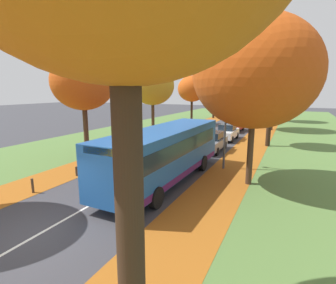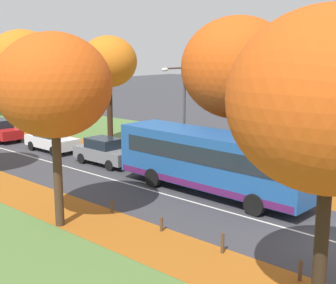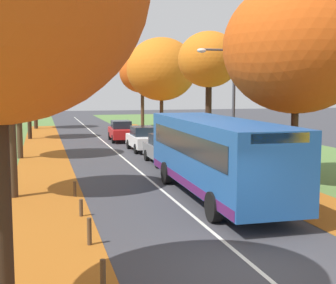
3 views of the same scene
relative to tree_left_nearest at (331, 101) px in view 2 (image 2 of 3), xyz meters
name	(u,v)px [view 2 (image 2 of 3)]	position (x,y,z in m)	size (l,w,h in m)	color
leaf_litter_left	(20,192)	(0.78, 15.67, -5.75)	(2.80, 60.00, 0.00)	#9E5619
grass_verge_right	(137,138)	(14.58, 21.67, -5.76)	(12.00, 90.00, 0.01)	#517538
leaf_litter_right	(151,160)	(9.98, 15.67, -5.75)	(2.80, 60.00, 0.00)	#9E5619
road_centre_line	(35,158)	(5.38, 21.67, -5.76)	(0.12, 80.00, 0.01)	silver
tree_left_nearest	(331,101)	(0.00, 0.00, 0.00)	(4.94, 4.94, 8.00)	black
tree_left_near	(54,86)	(-0.43, 10.60, -0.19)	(4.45, 4.45, 7.59)	#422D1E
tree_right_near	(238,68)	(11.29, 10.18, 0.13)	(6.30, 6.30, 8.74)	#422D1E
tree_right_mid	(109,62)	(11.31, 21.08, 0.22)	(4.03, 4.03, 7.84)	black
tree_right_far	(23,62)	(10.83, 31.59, 0.04)	(6.02, 6.02, 8.52)	#422D1E
bollard_second	(300,271)	(1.81, 1.36, -5.43)	(0.12, 0.12, 0.66)	#4C3823
bollard_third	(222,243)	(1.82, 4.26, -5.39)	(0.12, 0.12, 0.74)	#4C3823
bollard_fourth	(161,224)	(1.85, 7.16, -5.47)	(0.12, 0.12, 0.57)	#4C3823
bollard_fifth	(112,207)	(1.85, 10.07, -5.46)	(0.12, 0.12, 0.60)	#4C3823
streetlamp_right	(180,107)	(9.05, 12.41, -2.02)	(1.89, 0.28, 6.00)	#47474C
bus	(212,159)	(7.02, 8.63, -4.06)	(2.81, 10.45, 2.98)	#1E5199
car_grey_lead	(105,151)	(7.28, 16.93, -4.95)	(1.79, 4.20, 1.62)	slate
car_white_following	(52,140)	(7.26, 22.52, -4.95)	(1.79, 4.20, 1.62)	silver
car_red_third_in_line	(0,130)	(6.77, 28.63, -4.95)	(1.92, 4.27, 1.62)	#B21919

